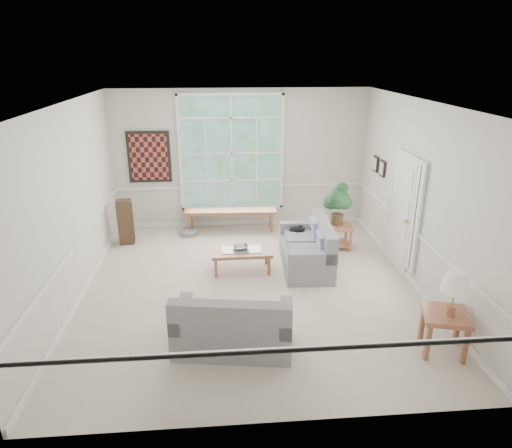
{
  "coord_description": "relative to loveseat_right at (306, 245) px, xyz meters",
  "views": [
    {
      "loc": [
        -0.48,
        -6.76,
        3.69
      ],
      "look_at": [
        0.1,
        0.2,
        1.05
      ],
      "focal_mm": 32.0,
      "sensor_mm": 36.0,
      "label": 1
    }
  ],
  "objects": [
    {
      "name": "cat",
      "position": [
        -0.07,
        0.57,
        0.08
      ],
      "size": [
        0.36,
        0.31,
        0.14
      ],
      "primitive_type": "ellipsoid",
      "rotation": [
        0.0,
        0.0,
        0.39
      ],
      "color": "black",
      "rests_on": "loveseat_right"
    },
    {
      "name": "wall_left",
      "position": [
        -3.8,
        -0.69,
        1.07
      ],
      "size": [
        0.02,
        6.0,
        3.0
      ],
      "primitive_type": "cube",
      "color": "silver",
      "rests_on": "ground"
    },
    {
      "name": "wall_art",
      "position": [
        -3.0,
        2.26,
        1.17
      ],
      "size": [
        0.9,
        0.06,
        1.1
      ],
      "primitive_type": "cube",
      "color": "maroon",
      "rests_on": "wall_back"
    },
    {
      "name": "entry_door",
      "position": [
        1.66,
        -0.09,
        0.62
      ],
      "size": [
        0.08,
        0.9,
        2.1
      ],
      "primitive_type": "cube",
      "color": "white",
      "rests_on": "floor"
    },
    {
      "name": "pet_bed",
      "position": [
        -2.21,
        1.76,
        -0.37
      ],
      "size": [
        0.53,
        0.53,
        0.12
      ],
      "primitive_type": "cylinder",
      "rotation": [
        0.0,
        0.0,
        0.4
      ],
      "color": "gray",
      "rests_on": "floor"
    },
    {
      "name": "wall_right",
      "position": [
        1.7,
        -0.69,
        1.07
      ],
      "size": [
        0.02,
        6.0,
        3.0
      ],
      "primitive_type": "cube",
      "color": "silver",
      "rests_on": "ground"
    },
    {
      "name": "houseplant",
      "position": [
        0.78,
        0.86,
        0.47
      ],
      "size": [
        0.66,
        0.66,
        0.84
      ],
      "primitive_type": null,
      "rotation": [
        0.0,
        0.0,
        -0.45
      ],
      "color": "#214E2A",
      "rests_on": "end_table"
    },
    {
      "name": "loveseat_front",
      "position": [
        -1.4,
        -2.32,
        -0.02
      ],
      "size": [
        1.64,
        1.02,
        0.83
      ],
      "primitive_type": "cube",
      "rotation": [
        0.0,
        0.0,
        -0.15
      ],
      "color": "gray",
      "rests_on": "floor"
    },
    {
      "name": "loveseat_right",
      "position": [
        0.0,
        0.0,
        0.0
      ],
      "size": [
        0.89,
        1.63,
        0.86
      ],
      "primitive_type": "cube",
      "rotation": [
        0.0,
        0.0,
        -0.04
      ],
      "color": "gray",
      "rests_on": "floor"
    },
    {
      "name": "wall_front",
      "position": [
        -1.05,
        -3.69,
        1.07
      ],
      "size": [
        5.5,
        0.02,
        3.0
      ],
      "primitive_type": "cube",
      "color": "silver",
      "rests_on": "ground"
    },
    {
      "name": "floor_speaker",
      "position": [
        -3.45,
        1.39,
        0.03
      ],
      "size": [
        0.31,
        0.25,
        0.93
      ],
      "primitive_type": "cube",
      "rotation": [
        0.0,
        0.0,
        0.09
      ],
      "color": "#3F2D1C",
      "rests_on": "floor"
    },
    {
      "name": "wall_frame_near",
      "position": [
        1.66,
        1.06,
        1.12
      ],
      "size": [
        0.04,
        0.26,
        0.32
      ],
      "primitive_type": "cube",
      "color": "black",
      "rests_on": "wall_right"
    },
    {
      "name": "window_bench",
      "position": [
        -1.3,
        1.96,
        -0.2
      ],
      "size": [
        2.01,
        0.48,
        0.46
      ],
      "primitive_type": "cube",
      "rotation": [
        0.0,
        0.0,
        -0.05
      ],
      "color": "#94563A",
      "rests_on": "floor"
    },
    {
      "name": "window_back",
      "position": [
        -1.25,
        2.27,
        1.22
      ],
      "size": [
        2.3,
        0.08,
        2.4
      ],
      "primitive_type": "cube",
      "color": "white",
      "rests_on": "wall_back"
    },
    {
      "name": "end_table",
      "position": [
        0.82,
        0.79,
        -0.19
      ],
      "size": [
        0.49,
        0.49,
        0.48
      ],
      "primitive_type": "cube",
      "rotation": [
        0.0,
        0.0,
        -0.02
      ],
      "color": "#94563A",
      "rests_on": "floor"
    },
    {
      "name": "door_sidelight",
      "position": [
        1.66,
        -0.72,
        0.72
      ],
      "size": [
        0.08,
        0.26,
        1.9
      ],
      "primitive_type": "cube",
      "color": "white",
      "rests_on": "wall_right"
    },
    {
      "name": "floor",
      "position": [
        -1.05,
        -0.69,
        -0.44
      ],
      "size": [
        5.5,
        6.0,
        0.01
      ],
      "primitive_type": "cube",
      "color": "beige",
      "rests_on": "ground"
    },
    {
      "name": "wall_back",
      "position": [
        -1.05,
        2.31,
        1.07
      ],
      "size": [
        5.5,
        0.02,
        3.0
      ],
      "primitive_type": "cube",
      "color": "silver",
      "rests_on": "ground"
    },
    {
      "name": "coffee_table",
      "position": [
        -1.17,
        -0.06,
        -0.23
      ],
      "size": [
        1.07,
        0.59,
        0.4
      ],
      "primitive_type": "cube",
      "rotation": [
        0.0,
        0.0,
        0.01
      ],
      "color": "#94563A",
      "rests_on": "floor"
    },
    {
      "name": "table_lamp",
      "position": [
        1.34,
        -2.7,
        0.45
      ],
      "size": [
        0.43,
        0.43,
        0.62
      ],
      "primitive_type": null,
      "rotation": [
        0.0,
        0.0,
        -0.24
      ],
      "color": "silver",
      "rests_on": "side_table"
    },
    {
      "name": "pewter_bowl",
      "position": [
        -1.18,
        -0.01,
        0.01
      ],
      "size": [
        0.43,
        0.43,
        0.09
      ],
      "primitive_type": "imported",
      "rotation": [
        0.0,
        0.0,
        0.24
      ],
      "color": "#929297",
      "rests_on": "coffee_table"
    },
    {
      "name": "ceiling",
      "position": [
        -1.05,
        -0.69,
        2.57
      ],
      "size": [
        5.5,
        6.0,
        0.02
      ],
      "primitive_type": "cube",
      "color": "white",
      "rests_on": "ground"
    },
    {
      "name": "wall_frame_far",
      "position": [
        1.66,
        1.46,
        1.12
      ],
      "size": [
        0.04,
        0.26,
        0.32
      ],
      "primitive_type": "cube",
      "color": "black",
      "rests_on": "wall_right"
    },
    {
      "name": "side_table",
      "position": [
        1.31,
        -2.64,
        -0.14
      ],
      "size": [
        0.69,
        0.69,
        0.57
      ],
      "primitive_type": "cube",
      "rotation": [
        0.0,
        0.0,
        -0.27
      ],
      "color": "#94563A",
      "rests_on": "floor"
    }
  ]
}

